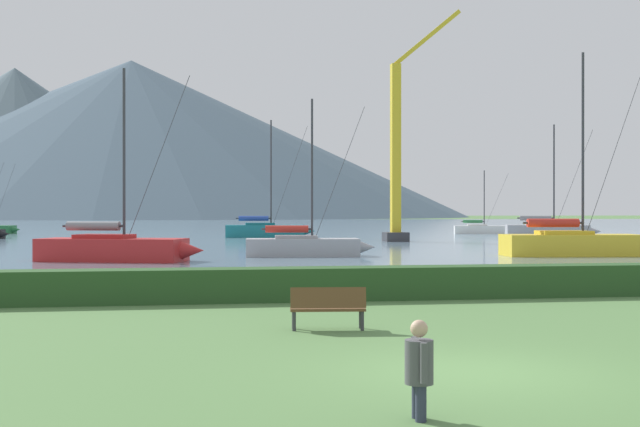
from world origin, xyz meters
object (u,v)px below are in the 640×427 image
Objects in this scene: sailboat_slip_1 at (304,245)px; sailboat_slip_3 at (114,247)px; person_seated_viewer at (419,365)px; dock_crane at (398,161)px; sailboat_slip_7 at (574,243)px; park_bench_under_tree at (328,306)px; sailboat_slip_9 at (548,230)px; sailboat_slip_8 at (266,230)px; sailboat_slip_5 at (481,229)px.

sailboat_slip_3 is at bearing -158.29° from sailboat_slip_1.
person_seated_viewer is 0.06× the size of dock_crane.
dock_crane is (15.19, 59.41, 6.34)m from person_seated_viewer.
sailboat_slip_3 is 26.24m from sailboat_slip_7.
dock_crane is at bearing 67.86° from sailboat_slip_1.
sailboat_slip_9 is at bearing 67.18° from park_bench_under_tree.
sailboat_slip_9 is at bearing 24.44° from dock_crane.
dock_crane is at bearing -49.64° from sailboat_slip_8.
park_bench_under_tree is at bearing -119.88° from sailboat_slip_7.
dock_crane reaches higher than sailboat_slip_7.
sailboat_slip_1 is 15.86m from sailboat_slip_7.
sailboat_slip_1 is 0.91× the size of sailboat_slip_3.
sailboat_slip_9 is at bearing 72.94° from sailboat_slip_7.
sailboat_slip_5 is 0.63× the size of sailboat_slip_8.
person_seated_viewer is 61.65m from dock_crane.
sailboat_slip_3 is 51.72m from sailboat_slip_9.
dock_crane is at bearing 105.47° from sailboat_slip_7.
sailboat_slip_1 is 29.66m from park_bench_under_tree.
person_seated_viewer is at bearing -60.61° from sailboat_slip_3.
sailboat_slip_3 is at bearing 102.86° from person_seated_viewer.
sailboat_slip_7 is (26.22, 1.10, 0.05)m from sailboat_slip_3.
sailboat_slip_1 is 10.95m from sailboat_slip_3.
sailboat_slip_5 is 28.59m from dock_crane.
sailboat_slip_5 is 4.42× the size of park_bench_under_tree.
sailboat_slip_7 is at bearing -2.37° from sailboat_slip_1.
sailboat_slip_8 is at bearing -174.16° from sailboat_slip_9.
sailboat_slip_5 is at bearing 81.43° from sailboat_slip_7.
sailboat_slip_8 is 72.91m from person_seated_viewer.
park_bench_under_tree is 7.78m from person_seated_viewer.
sailboat_slip_7 is 33.53m from park_bench_under_tree.
sailboat_slip_1 is 25.77m from dock_crane.
sailboat_slip_9 reaches higher than person_seated_viewer.
sailboat_slip_3 is 0.49× the size of dock_crane.
sailboat_slip_1 is at bearing 177.95° from sailboat_slip_7.
person_seated_viewer is at bearing -96.09° from sailboat_slip_5.
sailboat_slip_1 is at bearing -89.15° from sailboat_slip_8.
sailboat_slip_9 is (27.98, -5.32, 0.01)m from sailboat_slip_8.
person_seated_viewer is (6.70, -34.06, -0.04)m from sailboat_slip_3.
person_seated_viewer is at bearing -104.35° from dock_crane.
dock_crane is at bearing -110.35° from sailboat_slip_5.
sailboat_slip_8 is at bearing 91.76° from park_bench_under_tree.
sailboat_slip_7 reaches higher than person_seated_viewer.
sailboat_slip_5 is 80.64m from park_bench_under_tree.
dock_crane is at bearing 77.39° from person_seated_viewer.
sailboat_slip_1 reaches higher than park_bench_under_tree.
sailboat_slip_3 is 5.98× the size of park_bench_under_tree.
person_seated_viewer is at bearing -85.41° from park_bench_under_tree.
sailboat_slip_9 reaches higher than sailboat_slip_1.
sailboat_slip_8 is 9.52× the size of person_seated_viewer.
sailboat_slip_1 is 0.81× the size of sailboat_slip_9.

